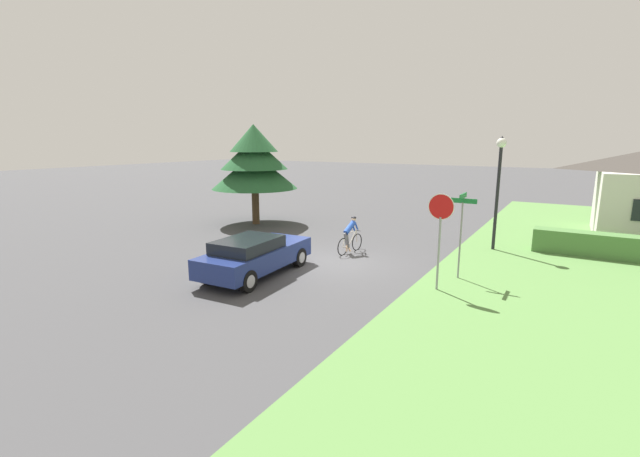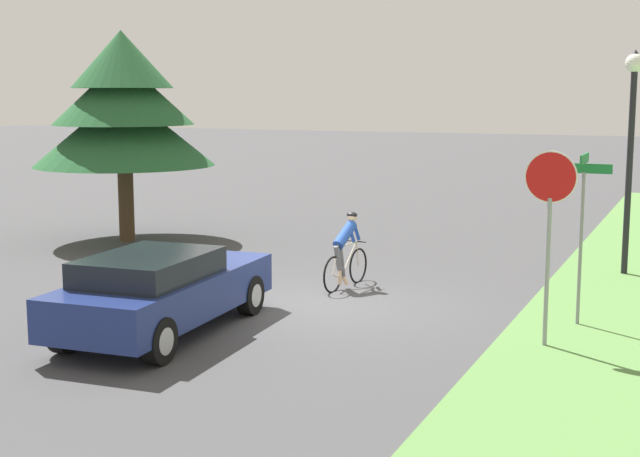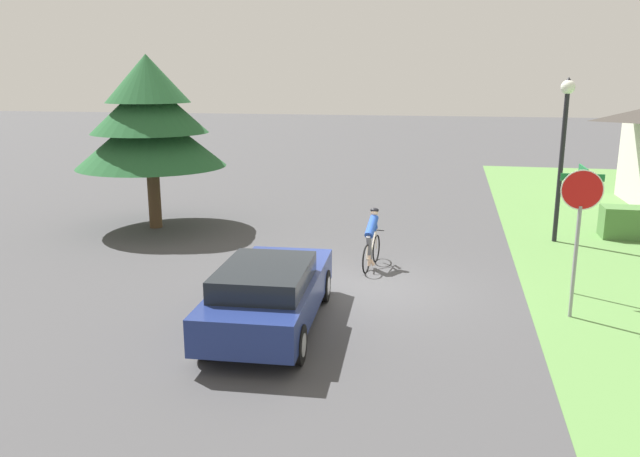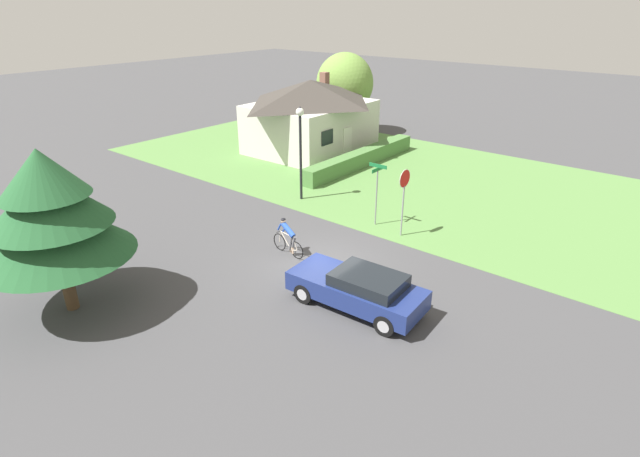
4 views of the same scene
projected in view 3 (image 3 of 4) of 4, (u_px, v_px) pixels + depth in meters
ground_plane at (366, 288)px, 14.44m from camera, size 140.00×140.00×0.00m
sedan_left_lane at (270, 293)px, 11.96m from camera, size 2.07×4.68×1.37m
cyclist at (372, 239)px, 15.88m from camera, size 0.44×1.79×1.52m
stop_sign at (580, 213)px, 12.17m from camera, size 0.79×0.07×3.02m
street_lamp at (564, 130)px, 17.78m from camera, size 0.40×0.40×4.77m
street_name_sign at (580, 207)px, 13.60m from camera, size 0.90×0.90×2.88m
conifer_tall_near at (149, 119)px, 19.53m from camera, size 4.69×4.69×5.47m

